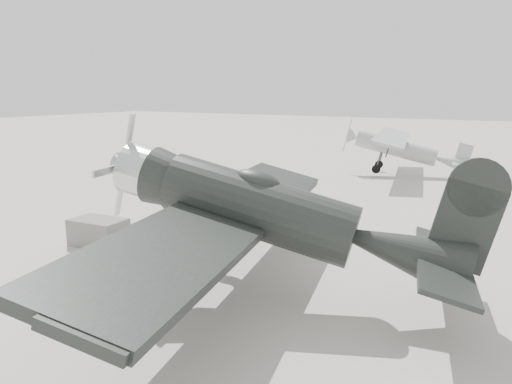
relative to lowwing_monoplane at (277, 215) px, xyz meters
The scene contains 5 objects.
ground 5.53m from the lowwing_monoplane, 144.66° to the left, with size 160.00×160.00×0.00m, color #A79E94.
lowwing_monoplane is the anchor object (origin of this frame).
highwing_monoplane 20.27m from the lowwing_monoplane, 96.42° to the left, with size 7.35×10.28×2.90m.
equipment_block 7.48m from the lowwing_monoplane, behind, with size 1.79×1.12×0.90m, color slate.
sign_board 4.01m from the lowwing_monoplane, 140.41° to the right, with size 0.32×0.99×1.45m.
Camera 1 is at (9.58, -13.11, 5.08)m, focal length 35.00 mm.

